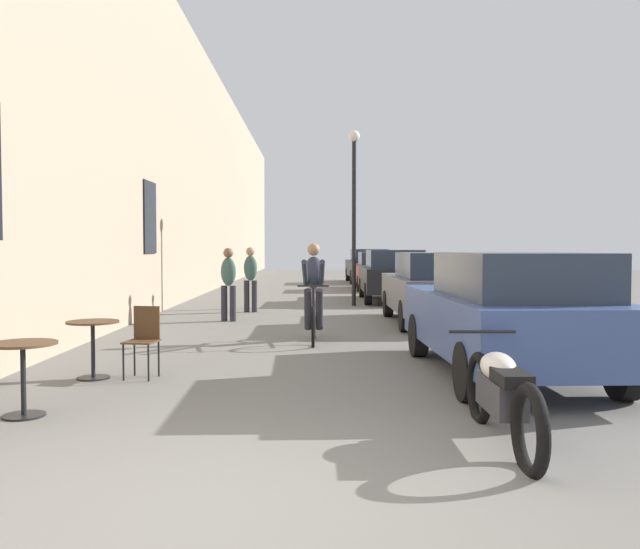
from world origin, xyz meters
The scene contains 15 objects.
ground_plane centered at (0.00, 0.00, 0.00)m, with size 88.00×88.00×0.00m, color slate.
building_facade_left centered at (-3.45, 14.00, 4.32)m, with size 0.54×68.00×8.64m.
cafe_table_near centered at (-2.10, 2.30, 0.52)m, with size 0.64×0.64×0.72m.
cafe_table_mid centered at (-2.05, 4.16, 0.52)m, with size 0.64×0.64×0.72m.
cafe_chair_mid_toward_street centered at (-1.44, 4.23, 0.52)m, with size 0.43×0.43×0.89m.
cyclist_on_bicycle centered at (0.69, 7.43, 0.81)m, with size 0.52×1.76×1.74m.
pedestrian_near centered at (-1.20, 10.58, 0.91)m, with size 0.38×0.29×1.63m.
pedestrian_mid centered at (-0.91, 12.67, 0.93)m, with size 0.37×0.29×1.64m.
street_lamp centered at (1.82, 14.50, 3.11)m, with size 0.32×0.32×4.90m.
parked_car_nearest centered at (3.14, 4.23, 0.81)m, with size 1.96×4.46×1.57m.
parked_car_second centered at (3.27, 9.99, 0.79)m, with size 1.83×4.31×1.53m.
parked_car_third centered at (3.09, 16.05, 0.81)m, with size 1.92×4.44×1.57m.
parked_car_fourth centered at (3.18, 21.73, 0.76)m, with size 1.77×4.13×1.46m.
parked_car_fifth centered at (3.23, 26.93, 0.81)m, with size 1.93×4.44×1.57m.
parked_motorcycle centered at (2.27, 1.40, 0.40)m, with size 0.62×2.15×0.92m.
Camera 1 is at (0.71, -4.04, 1.63)m, focal length 37.14 mm.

